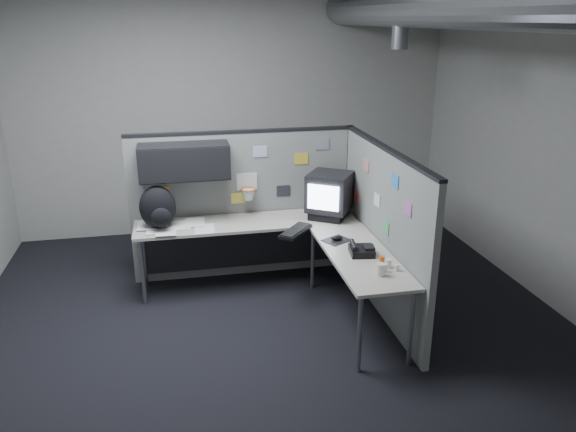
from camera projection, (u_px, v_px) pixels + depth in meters
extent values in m
cube|color=black|center=(274.00, 330.00, 5.21)|extent=(5.60, 5.60, 0.01)
cube|color=#9E9E99|center=(233.00, 111.00, 7.27)|extent=(5.60, 0.01, 3.20)
cube|color=#9E9E99|center=(406.00, 340.00, 2.09)|extent=(5.60, 0.01, 3.20)
cube|color=#9E9E99|center=(568.00, 147.00, 5.22)|extent=(0.01, 5.60, 3.20)
cylinder|color=slate|center=(441.00, 3.00, 4.53)|extent=(0.40, 5.49, 0.40)
cylinder|color=slate|center=(400.00, 33.00, 5.35)|extent=(0.16, 0.16, 0.30)
cube|color=slate|center=(244.00, 205.00, 6.13)|extent=(2.43, 0.06, 1.60)
cube|color=black|center=(242.00, 131.00, 5.86)|extent=(2.43, 0.07, 0.03)
cube|color=black|center=(348.00, 199.00, 6.36)|extent=(0.07, 0.07, 1.60)
cube|color=black|center=(184.00, 161.00, 5.63)|extent=(0.90, 0.35, 0.35)
cube|color=black|center=(185.00, 165.00, 5.47)|extent=(0.90, 0.02, 0.33)
cube|color=silver|center=(247.00, 182.00, 6.00)|extent=(0.22, 0.02, 0.18)
torus|color=#D85914|center=(248.00, 189.00, 5.94)|extent=(0.16, 0.16, 0.01)
cone|color=white|center=(248.00, 195.00, 5.96)|extent=(0.14, 0.14, 0.11)
cube|color=orange|center=(161.00, 192.00, 5.86)|extent=(0.15, 0.01, 0.12)
cube|color=silver|center=(260.00, 152.00, 5.93)|extent=(0.15, 0.01, 0.12)
cube|color=#26262D|center=(283.00, 191.00, 6.13)|extent=(0.15, 0.01, 0.12)
cube|color=gold|center=(301.00, 159.00, 6.05)|extent=(0.15, 0.01, 0.12)
cube|color=gray|center=(322.00, 144.00, 6.05)|extent=(0.15, 0.01, 0.12)
cube|color=#E5D84C|center=(238.00, 198.00, 6.05)|extent=(0.15, 0.01, 0.12)
cube|color=slate|center=(382.00, 232.00, 5.36)|extent=(0.06, 2.23, 1.60)
cube|color=black|center=(387.00, 149.00, 5.08)|extent=(0.07, 2.23, 0.03)
cube|color=#D87F7F|center=(366.00, 166.00, 5.57)|extent=(0.01, 0.15, 0.12)
cube|color=silver|center=(377.00, 200.00, 5.33)|extent=(0.01, 0.15, 0.12)
cube|color=#337FCC|center=(395.00, 181.00, 4.86)|extent=(0.01, 0.15, 0.12)
cube|color=#CC4C4C|center=(356.00, 197.00, 5.93)|extent=(0.01, 0.15, 0.12)
cube|color=#B266B2|center=(408.00, 208.00, 4.63)|extent=(0.01, 0.15, 0.12)
cube|color=#4CB266|center=(385.00, 227.00, 5.16)|extent=(0.01, 0.15, 0.12)
cube|color=#A6A596|center=(247.00, 223.00, 5.86)|extent=(2.30, 0.56, 0.03)
cube|color=#A6A596|center=(359.00, 255.00, 5.05)|extent=(0.56, 1.55, 0.03)
cube|color=black|center=(245.00, 243.00, 6.17)|extent=(2.18, 0.02, 0.55)
cylinder|color=gray|center=(143.00, 272.00, 5.57)|extent=(0.04, 0.04, 0.70)
cylinder|color=gray|center=(144.00, 255.00, 5.98)|extent=(0.04, 0.04, 0.70)
cylinder|color=gray|center=(312.00, 258.00, 5.90)|extent=(0.04, 0.04, 0.70)
cylinder|color=gray|center=(360.00, 334.00, 4.48)|extent=(0.04, 0.04, 0.70)
cylinder|color=gray|center=(411.00, 328.00, 4.57)|extent=(0.04, 0.04, 0.70)
cube|color=black|center=(329.00, 213.00, 5.98)|extent=(0.51, 0.52, 0.08)
cube|color=black|center=(330.00, 192.00, 5.90)|extent=(0.58, 0.58, 0.40)
cube|color=silver|center=(323.00, 198.00, 5.70)|extent=(0.28, 0.19, 0.26)
cube|color=black|center=(295.00, 231.00, 5.54)|extent=(0.41, 0.45, 0.03)
cube|color=black|center=(295.00, 229.00, 5.53)|extent=(0.36, 0.41, 0.01)
cube|color=black|center=(337.00, 240.00, 5.35)|extent=(0.30, 0.28, 0.01)
ellipsoid|color=black|center=(337.00, 238.00, 5.34)|extent=(0.13, 0.11, 0.05)
cube|color=black|center=(362.00, 251.00, 5.03)|extent=(0.24, 0.26, 0.06)
cylinder|color=black|center=(354.00, 245.00, 5.02)|extent=(0.07, 0.21, 0.05)
cube|color=black|center=(369.00, 247.00, 5.01)|extent=(0.11, 0.14, 0.02)
cylinder|color=silver|center=(389.00, 264.00, 4.75)|extent=(0.06, 0.06, 0.08)
cylinder|color=silver|center=(385.00, 268.00, 4.68)|extent=(0.05, 0.05, 0.07)
cylinder|color=silver|center=(397.00, 268.00, 4.70)|extent=(0.05, 0.05, 0.06)
cylinder|color=#D85914|center=(382.00, 261.00, 4.79)|extent=(0.05, 0.05, 0.09)
cylinder|color=silver|center=(381.00, 270.00, 4.61)|extent=(0.08, 0.08, 0.10)
cube|color=white|center=(205.00, 229.00, 5.64)|extent=(0.21, 0.29, 0.00)
cube|color=white|center=(181.00, 225.00, 5.74)|extent=(0.21, 0.29, 0.00)
cube|color=white|center=(157.00, 229.00, 5.61)|extent=(0.21, 0.29, 0.00)
cube|color=white|center=(195.00, 222.00, 5.80)|extent=(0.21, 0.29, 0.00)
cube|color=white|center=(166.00, 231.00, 5.55)|extent=(0.21, 0.29, 0.00)
cube|color=white|center=(148.00, 225.00, 5.70)|extent=(0.21, 0.29, 0.00)
ellipsoid|color=black|center=(158.00, 207.00, 5.59)|extent=(0.39, 0.31, 0.44)
ellipsoid|color=black|center=(161.00, 218.00, 5.48)|extent=(0.21, 0.14, 0.20)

